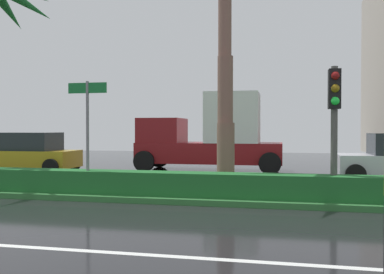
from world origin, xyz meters
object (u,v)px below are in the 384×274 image
traffic_signal_median_right (334,108)px  box_truck_lead (211,136)px  street_name_sign (88,121)px  car_in_traffic_leading (28,153)px

traffic_signal_median_right → box_truck_lead: box_truck_lead is taller
street_name_sign → car_in_traffic_leading: bearing=134.2°
car_in_traffic_leading → box_truck_lead: box_truck_lead is taller
street_name_sign → box_truck_lead: bearing=76.0°
traffic_signal_median_right → box_truck_lead: 9.10m
traffic_signal_median_right → box_truck_lead: size_ratio=0.51×
traffic_signal_median_right → street_name_sign: 6.36m
traffic_signal_median_right → box_truck_lead: (-4.31, 7.97, -0.83)m
traffic_signal_median_right → car_in_traffic_leading: size_ratio=0.75×
traffic_signal_median_right → street_name_sign: (-6.35, -0.20, -0.30)m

